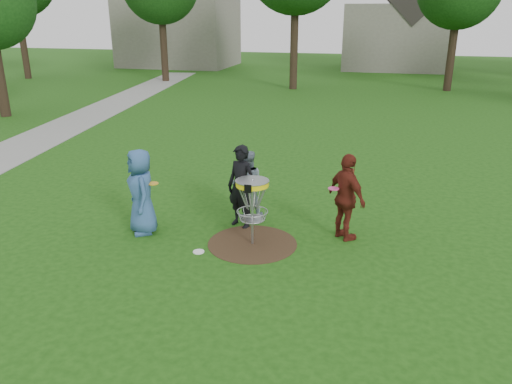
% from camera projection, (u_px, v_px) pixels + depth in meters
% --- Properties ---
extents(ground, '(100.00, 100.00, 0.00)m').
position_uv_depth(ground, '(252.00, 244.00, 10.03)').
color(ground, '#19470F').
rests_on(ground, ground).
extents(dirt_patch, '(1.80, 1.80, 0.01)m').
position_uv_depth(dirt_patch, '(252.00, 243.00, 10.03)').
color(dirt_patch, '#47331E').
rests_on(dirt_patch, ground).
extents(concrete_path, '(7.75, 39.92, 0.02)m').
position_uv_depth(concrete_path, '(57.00, 130.00, 19.61)').
color(concrete_path, '#9E9E99').
rests_on(concrete_path, ground).
extents(player_blue, '(0.98, 1.05, 1.80)m').
position_uv_depth(player_blue, '(141.00, 192.00, 10.27)').
color(player_blue, '#345B90').
rests_on(player_blue, ground).
extents(player_black, '(0.77, 0.64, 1.79)m').
position_uv_depth(player_black, '(241.00, 187.00, 10.58)').
color(player_black, black).
rests_on(player_black, ground).
extents(player_grey, '(0.90, 0.80, 1.55)m').
position_uv_depth(player_grey, '(247.00, 184.00, 11.12)').
color(player_grey, slate).
rests_on(player_grey, ground).
extents(player_maroon, '(1.04, 1.07, 1.80)m').
position_uv_depth(player_maroon, '(347.00, 198.00, 9.95)').
color(player_maroon, maroon).
rests_on(player_maroon, ground).
extents(disc_on_grass, '(0.22, 0.22, 0.02)m').
position_uv_depth(disc_on_grass, '(199.00, 252.00, 9.67)').
color(disc_on_grass, white).
rests_on(disc_on_grass, ground).
extents(disc_golf_basket, '(0.66, 0.67, 1.38)m').
position_uv_depth(disc_golf_basket, '(252.00, 196.00, 9.68)').
color(disc_golf_basket, '#9EA0A5').
rests_on(disc_golf_basket, ground).
extents(held_discs, '(3.81, 1.32, 0.17)m').
position_uv_depth(held_discs, '(244.00, 183.00, 10.26)').
color(held_discs, '#EFA51A').
rests_on(held_discs, ground).
extents(house_row, '(44.50, 10.65, 11.62)m').
position_uv_depth(house_row, '(423.00, 16.00, 37.69)').
color(house_row, gray).
rests_on(house_row, ground).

